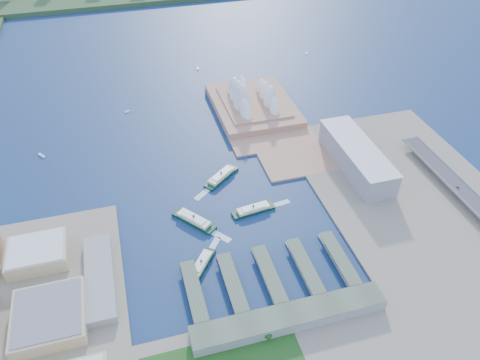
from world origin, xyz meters
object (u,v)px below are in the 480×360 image
object	(u,v)px
opera_house	(254,92)
ferry_d	(253,208)
toaster_building	(356,157)
ferry_c	(201,263)
ferry_a	(194,219)
ferry_b	(221,175)
car_c	(458,188)

from	to	relation	value
opera_house	ferry_d	bearing A→B (deg)	-107.10
opera_house	ferry_d	size ratio (longest dim) A/B	3.19
opera_house	toaster_building	bearing A→B (deg)	-65.77
opera_house	ferry_c	world-z (taller)	opera_house
opera_house	ferry_c	xyz separation A→B (m)	(-159.09, -317.86, -27.05)
ferry_a	ferry_c	size ratio (longest dim) A/B	1.17
ferry_c	opera_house	bearing A→B (deg)	-79.82
ferry_a	ferry_b	size ratio (longest dim) A/B	1.01
ferry_c	ferry_a	bearing A→B (deg)	-58.05
toaster_building	ferry_a	size ratio (longest dim) A/B	2.54
ferry_b	ferry_c	bearing A→B (deg)	-60.58
ferry_c	ferry_d	bearing A→B (deg)	-102.71
toaster_building	ferry_d	xyz separation A→B (m)	(-165.93, -46.76, -15.17)
ferry_c	car_c	world-z (taller)	car_c
opera_house	ferry_a	bearing A→B (deg)	-121.96
ferry_b	ferry_a	bearing A→B (deg)	-74.10
toaster_building	ferry_d	size ratio (longest dim) A/B	2.75
opera_house	ferry_d	distance (m)	259.55
opera_house	ferry_d	xyz separation A→B (m)	(-75.93, -246.76, -26.67)
opera_house	car_c	xyz separation A→B (m)	(191.00, -292.26, -16.42)
opera_house	ferry_b	size ratio (longest dim) A/B	2.99
opera_house	ferry_d	world-z (taller)	opera_house
toaster_building	car_c	xyz separation A→B (m)	(101.00, -92.26, -4.92)
ferry_d	car_c	world-z (taller)	car_c
ferry_a	opera_house	bearing A→B (deg)	19.60
opera_house	ferry_c	size ratio (longest dim) A/B	3.44
ferry_c	car_c	size ratio (longest dim) A/B	10.35
ferry_b	ferry_c	xyz separation A→B (m)	(-60.36, -148.18, -0.75)
toaster_building	ferry_b	size ratio (longest dim) A/B	2.57
ferry_d	car_c	xyz separation A→B (m)	(266.93, -45.49, 10.25)
ferry_d	car_c	size ratio (longest dim) A/B	11.14
opera_house	car_c	world-z (taller)	opera_house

